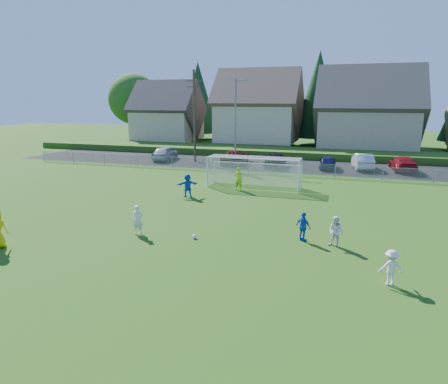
# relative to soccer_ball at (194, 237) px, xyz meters

# --- Properties ---
(ground) EXTENTS (160.00, 160.00, 0.00)m
(ground) POSITION_rel_soccer_ball_xyz_m (0.09, -3.31, -0.11)
(ground) COLOR #193D0C
(ground) RESTS_ON ground
(asphalt_lot) EXTENTS (60.00, 60.00, 0.00)m
(asphalt_lot) POSITION_rel_soccer_ball_xyz_m (0.09, 24.19, -0.10)
(asphalt_lot) COLOR black
(asphalt_lot) RESTS_ON ground
(grass_embankment) EXTENTS (70.00, 6.00, 0.80)m
(grass_embankment) POSITION_rel_soccer_ball_xyz_m (0.09, 31.69, 0.29)
(grass_embankment) COLOR #1E420F
(grass_embankment) RESTS_ON ground
(soccer_ball) EXTENTS (0.22, 0.22, 0.22)m
(soccer_ball) POSITION_rel_soccer_ball_xyz_m (0.00, 0.00, 0.00)
(soccer_ball) COLOR white
(soccer_ball) RESTS_ON ground
(player_white_a) EXTENTS (0.65, 0.50, 1.56)m
(player_white_a) POSITION_rel_soccer_ball_xyz_m (-3.08, -0.27, 0.67)
(player_white_a) COLOR silver
(player_white_a) RESTS_ON ground
(player_white_b) EXTENTS (0.91, 0.82, 1.53)m
(player_white_b) POSITION_rel_soccer_ball_xyz_m (6.90, 0.98, 0.65)
(player_white_b) COLOR silver
(player_white_b) RESTS_ON ground
(player_white_c) EXTENTS (1.02, 0.76, 1.41)m
(player_white_c) POSITION_rel_soccer_ball_xyz_m (9.08, -2.51, 0.60)
(player_white_c) COLOR silver
(player_white_c) RESTS_ON ground
(player_blue_a) EXTENTS (0.93, 0.78, 1.49)m
(player_blue_a) POSITION_rel_soccer_ball_xyz_m (5.31, 1.36, 0.63)
(player_blue_a) COLOR blue
(player_blue_a) RESTS_ON ground
(player_blue_b) EXTENTS (1.59, 1.25, 1.69)m
(player_blue_b) POSITION_rel_soccer_ball_xyz_m (-3.78, 8.14, 0.74)
(player_blue_b) COLOR blue
(player_blue_b) RESTS_ON ground
(goalkeeper) EXTENTS (0.66, 0.44, 1.79)m
(goalkeeper) POSITION_rel_soccer_ball_xyz_m (-0.85, 11.32, 0.78)
(goalkeeper) COLOR #ACE91B
(goalkeeper) RESTS_ON ground
(car_a) EXTENTS (2.21, 4.75, 1.57)m
(car_a) POSITION_rel_soccer_ball_xyz_m (-13.14, 23.69, 0.68)
(car_a) COLOR #A9ADB1
(car_a) RESTS_ON ground
(car_c) EXTENTS (2.79, 5.42, 1.46)m
(car_c) POSITION_rel_soccer_ball_xyz_m (-4.69, 23.81, 0.62)
(car_c) COLOR #570A0A
(car_c) RESTS_ON ground
(car_d) EXTENTS (2.15, 4.86, 1.39)m
(car_d) POSITION_rel_soccer_ball_xyz_m (-0.21, 23.35, 0.58)
(car_d) COLOR black
(car_d) RESTS_ON ground
(car_e) EXTENTS (1.82, 4.08, 1.36)m
(car_e) POSITION_rel_soccer_ball_xyz_m (5.17, 23.33, 0.57)
(car_e) COLOR #121442
(car_e) RESTS_ON ground
(car_f) EXTENTS (2.26, 4.93, 1.57)m
(car_f) POSITION_rel_soccer_ball_xyz_m (8.52, 24.34, 0.67)
(car_f) COLOR silver
(car_f) RESTS_ON ground
(car_g) EXTENTS (2.46, 5.18, 1.46)m
(car_g) POSITION_rel_soccer_ball_xyz_m (12.28, 24.33, 0.62)
(car_g) COLOR maroon
(car_g) RESTS_ON ground
(soccer_goal) EXTENTS (7.42, 1.90, 2.50)m
(soccer_goal) POSITION_rel_soccer_ball_xyz_m (0.09, 12.74, 1.52)
(soccer_goal) COLOR white
(soccer_goal) RESTS_ON ground
(chainlink_fence) EXTENTS (52.06, 0.06, 1.20)m
(chainlink_fence) POSITION_rel_soccer_ball_xyz_m (0.09, 18.69, 0.52)
(chainlink_fence) COLOR gray
(chainlink_fence) RESTS_ON ground
(streetlight) EXTENTS (1.38, 0.18, 9.00)m
(streetlight) POSITION_rel_soccer_ball_xyz_m (-4.36, 22.69, 4.73)
(streetlight) COLOR slate
(streetlight) RESTS_ON ground
(utility_pole) EXTENTS (1.60, 0.26, 10.00)m
(utility_pole) POSITION_rel_soccer_ball_xyz_m (-9.41, 23.69, 5.04)
(utility_pole) COLOR #473321
(utility_pole) RESTS_ON ground
(houses_row) EXTENTS (53.90, 11.45, 13.27)m
(houses_row) POSITION_rel_soccer_ball_xyz_m (2.06, 39.15, 7.22)
(houses_row) COLOR tan
(houses_row) RESTS_ON ground
(tree_row) EXTENTS (65.98, 12.36, 13.80)m
(tree_row) POSITION_rel_soccer_ball_xyz_m (1.13, 45.43, 6.80)
(tree_row) COLOR #382616
(tree_row) RESTS_ON ground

